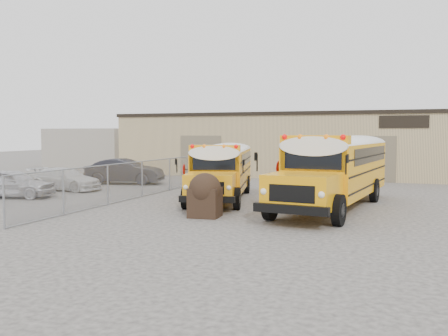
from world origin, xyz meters
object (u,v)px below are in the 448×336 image
(school_bus_left, at_px, (233,160))
(car_silver, at_px, (12,183))
(school_bus_right, at_px, (365,158))
(tarp_bundle, at_px, (205,195))
(car_white, at_px, (65,179))
(car_dark, at_px, (125,171))

(school_bus_left, bearing_deg, car_silver, -132.63)
(school_bus_left, xyz_separation_m, car_silver, (-8.37, -9.09, -0.85))
(school_bus_right, height_order, tarp_bundle, school_bus_right)
(car_white, bearing_deg, school_bus_right, -68.45)
(school_bus_left, bearing_deg, tarp_bundle, -75.87)
(school_bus_right, relative_size, car_white, 2.54)
(tarp_bundle, bearing_deg, school_bus_left, 104.13)
(school_bus_left, height_order, car_silver, school_bus_left)
(tarp_bundle, height_order, car_silver, tarp_bundle)
(tarp_bundle, bearing_deg, car_white, 153.04)
(car_white, bearing_deg, car_dark, -13.78)
(school_bus_right, height_order, car_silver, school_bus_right)
(school_bus_left, height_order, car_white, school_bus_left)
(school_bus_right, distance_m, tarp_bundle, 12.04)
(school_bus_left, bearing_deg, car_dark, -169.11)
(tarp_bundle, distance_m, car_white, 12.08)
(school_bus_left, distance_m, car_dark, 6.95)
(tarp_bundle, relative_size, car_white, 0.39)
(school_bus_left, height_order, school_bus_right, school_bus_right)
(tarp_bundle, height_order, car_white, tarp_bundle)
(car_silver, xyz_separation_m, car_dark, (1.58, 7.78, 0.07))
(tarp_bundle, height_order, car_dark, tarp_bundle)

